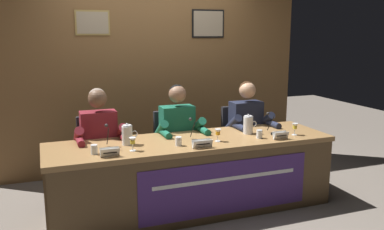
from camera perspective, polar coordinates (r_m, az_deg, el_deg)
The scene contains 23 objects.
ground_plane at distance 4.29m, azimuth 0.00°, elevation -12.87°, with size 12.00×12.00×0.00m, color #70665B.
wall_back_panelled at distance 5.31m, azimuth -5.52°, elevation 6.38°, with size 4.04×0.14×2.60m.
conference_table at distance 4.02m, azimuth 0.61°, elevation -7.05°, with size 2.84×0.80×0.72m.
chair_left at distance 4.48m, azimuth -12.93°, elevation -6.17°, with size 0.44×0.44×0.89m.
panelist_left at distance 4.21m, azimuth -12.72°, elevation -3.38°, with size 0.51×0.48×1.22m.
nameplate_left at distance 3.56m, azimuth -11.43°, elevation -5.13°, with size 0.16×0.06×0.08m.
juice_glass_left at distance 3.69m, azimuth -8.31°, elevation -3.70°, with size 0.06×0.06×0.12m.
water_cup_left at distance 3.66m, azimuth -13.52°, elevation -4.78°, with size 0.06×0.06×0.08m.
microphone_left at distance 3.80m, azimuth -11.62°, elevation -3.54°, with size 0.06×0.17×0.22m.
chair_center at distance 4.65m, azimuth -2.53°, elevation -5.21°, with size 0.44×0.44×0.89m.
panelist_center at distance 4.40m, azimuth -1.76°, elevation -2.47°, with size 0.51×0.48×1.22m.
nameplate_center at distance 3.75m, azimuth 1.45°, elevation -4.04°, with size 0.19×0.06×0.08m.
juice_glass_center at distance 3.97m, azimuth 3.64°, elevation -2.51°, with size 0.06×0.06×0.12m.
water_cup_center at distance 3.83m, azimuth -1.90°, elevation -3.77°, with size 0.06×0.06×0.08m.
microphone_center at distance 3.99m, azimuth 0.17°, elevation -2.58°, with size 0.06×0.17×0.22m.
chair_right at distance 4.97m, azimuth 6.80°, elevation -4.20°, with size 0.44×0.44×0.89m.
panelist_right at distance 4.73m, azimuth 7.98°, elevation -1.58°, with size 0.51×0.48×1.22m.
nameplate_right at distance 4.15m, azimuth 12.30°, elevation -2.80°, with size 0.16×0.06×0.08m.
juice_glass_right at distance 4.34m, azimuth 14.20°, elevation -1.62°, with size 0.06×0.06×0.12m.
water_cup_right at distance 4.15m, azimuth 9.40°, elevation -2.71°, with size 0.06×0.06×0.08m.
microphone_right at distance 4.34m, azimuth 11.09°, elevation -1.64°, with size 0.06×0.17×0.22m.
water_pitcher_left_side at distance 3.89m, azimuth -9.04°, elevation -2.78°, with size 0.15×0.10×0.21m.
water_pitcher_right_side at distance 4.31m, azimuth 7.87°, elevation -1.37°, with size 0.15×0.10×0.21m.
Camera 1 is at (-1.37, -3.66, 1.77)m, focal length 38.11 mm.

